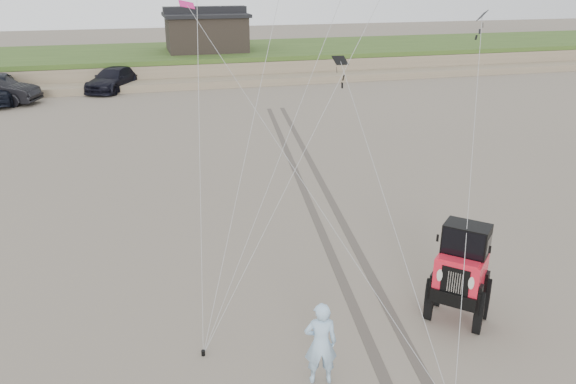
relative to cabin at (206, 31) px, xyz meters
name	(u,v)px	position (x,y,z in m)	size (l,w,h in m)	color
ground	(352,358)	(-2.00, -37.00, -3.24)	(160.00, 160.00, 0.00)	#6B6054
dune_ridge	(182,62)	(-2.00, 0.50, -2.42)	(160.00, 14.25, 1.73)	#7A6B54
cabin	(206,31)	(0.00, 0.00, 0.00)	(6.40, 5.40, 3.35)	black
truck_c	(113,79)	(-7.17, -5.90, -2.49)	(2.11, 5.18, 1.50)	black
jeep	(459,284)	(0.77, -36.31, -2.31)	(2.14, 4.95, 1.85)	red
man	(321,343)	(-2.86, -37.46, -2.37)	(0.63, 0.41, 1.73)	#96CDE9
stake_main	(203,353)	(-4.94, -36.10, -3.18)	(0.08, 0.08, 0.12)	black
tire_tracks	(322,205)	(0.00, -29.00, -3.23)	(5.22, 29.74, 0.01)	#4C443D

